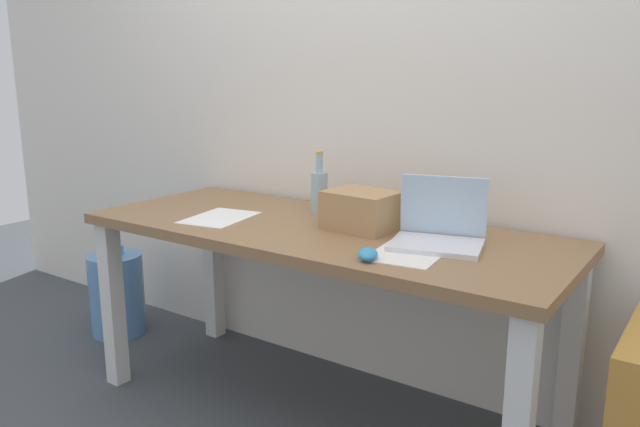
# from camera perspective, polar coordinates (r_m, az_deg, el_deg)

# --- Properties ---
(ground_plane) EXTENTS (8.00, 8.00, 0.00)m
(ground_plane) POSITION_cam_1_polar(r_m,az_deg,el_deg) (2.57, 0.00, -17.62)
(ground_plane) COLOR #42474C
(back_wall) EXTENTS (5.20, 0.08, 2.60)m
(back_wall) POSITION_cam_1_polar(r_m,az_deg,el_deg) (2.57, 5.43, 12.73)
(back_wall) COLOR silver
(back_wall) RESTS_ON ground
(desk) EXTENTS (1.82, 0.72, 0.75)m
(desk) POSITION_cam_1_polar(r_m,az_deg,el_deg) (2.31, 0.00, -3.59)
(desk) COLOR olive
(desk) RESTS_ON ground
(laptop_right) EXTENTS (0.34, 0.30, 0.22)m
(laptop_right) POSITION_cam_1_polar(r_m,az_deg,el_deg) (2.07, 10.84, -1.62)
(laptop_right) COLOR silver
(laptop_right) RESTS_ON desk
(beer_bottle) EXTENTS (0.07, 0.07, 0.25)m
(beer_bottle) POSITION_cam_1_polar(r_m,az_deg,el_deg) (2.50, -0.06, 2.18)
(beer_bottle) COLOR #99B7C1
(beer_bottle) RESTS_ON desk
(computer_mouse) EXTENTS (0.10, 0.12, 0.03)m
(computer_mouse) POSITION_cam_1_polar(r_m,az_deg,el_deg) (1.89, 4.42, -3.74)
(computer_mouse) COLOR #338CC6
(computer_mouse) RESTS_ON desk
(cardboard_box) EXTENTS (0.26, 0.21, 0.14)m
(cardboard_box) POSITION_cam_1_polar(r_m,az_deg,el_deg) (2.24, 3.87, 0.30)
(cardboard_box) COLOR tan
(cardboard_box) RESTS_ON desk
(paper_sheet_front_left) EXTENTS (0.26, 0.33, 0.00)m
(paper_sheet_front_left) POSITION_cam_1_polar(r_m,az_deg,el_deg) (2.45, -9.20, -0.38)
(paper_sheet_front_left) COLOR white
(paper_sheet_front_left) RESTS_ON desk
(paper_sheet_front_right) EXTENTS (0.24, 0.32, 0.00)m
(paper_sheet_front_right) POSITION_cam_1_polar(r_m,az_deg,el_deg) (1.98, 8.20, -3.56)
(paper_sheet_front_right) COLOR white
(paper_sheet_front_right) RESTS_ON desk
(water_cooler_jug) EXTENTS (0.27, 0.27, 0.46)m
(water_cooler_jug) POSITION_cam_1_polar(r_m,az_deg,el_deg) (3.33, -18.15, -6.97)
(water_cooler_jug) COLOR #598CC6
(water_cooler_jug) RESTS_ON ground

